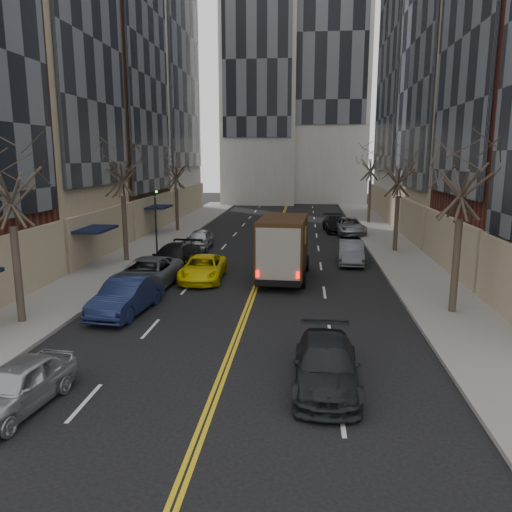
{
  "coord_description": "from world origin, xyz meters",
  "views": [
    {
      "loc": [
        2.43,
        -10.14,
        6.68
      ],
      "look_at": [
        0.28,
        11.93,
        2.2
      ],
      "focal_mm": 35.0,
      "sensor_mm": 36.0,
      "label": 1
    }
  ],
  "objects_px": {
    "ups_truck": "(284,248)",
    "taxi": "(203,268)",
    "observer_sedan": "(326,365)",
    "pedestrian": "(266,258)"
  },
  "relations": [
    {
      "from": "ups_truck",
      "to": "taxi",
      "type": "bearing_deg",
      "value": -168.94
    },
    {
      "from": "observer_sedan",
      "to": "taxi",
      "type": "bearing_deg",
      "value": 117.61
    },
    {
      "from": "taxi",
      "to": "pedestrian",
      "type": "bearing_deg",
      "value": 34.6
    },
    {
      "from": "ups_truck",
      "to": "observer_sedan",
      "type": "distance_m",
      "value": 13.05
    },
    {
      "from": "pedestrian",
      "to": "observer_sedan",
      "type": "bearing_deg",
      "value": -175.84
    },
    {
      "from": "pedestrian",
      "to": "taxi",
      "type": "bearing_deg",
      "value": 119.67
    },
    {
      "from": "ups_truck",
      "to": "taxi",
      "type": "relative_size",
      "value": 1.36
    },
    {
      "from": "observer_sedan",
      "to": "pedestrian",
      "type": "bearing_deg",
      "value": 102.13
    },
    {
      "from": "ups_truck",
      "to": "observer_sedan",
      "type": "xyz_separation_m",
      "value": [
        1.81,
        -12.88,
        -1.07
      ]
    },
    {
      "from": "ups_truck",
      "to": "observer_sedan",
      "type": "bearing_deg",
      "value": -79.16
    }
  ]
}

